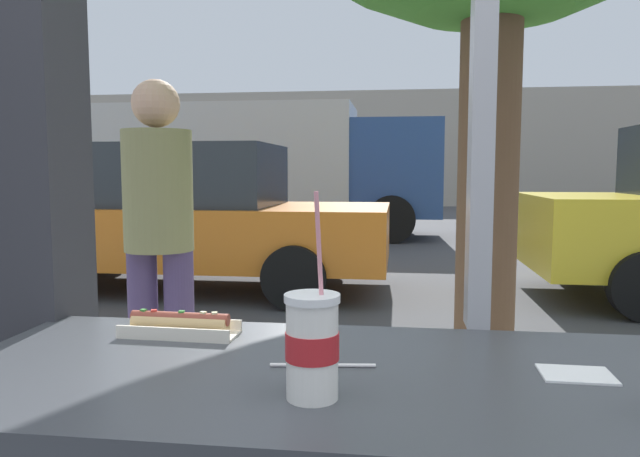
{
  "coord_description": "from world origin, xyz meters",
  "views": [
    {
      "loc": [
        -0.18,
        -1.28,
        1.36
      ],
      "look_at": [
        -0.76,
        3.13,
        0.92
      ],
      "focal_mm": 33.39,
      "sensor_mm": 36.0,
      "label": 1
    }
  ],
  "objects_px": {
    "hotdog_tray_near": "(180,325)",
    "pedestrian": "(159,231)",
    "soda_cup_right": "(312,344)",
    "parked_car_orange": "(179,216)",
    "box_truck": "(267,164)"
  },
  "relations": [
    {
      "from": "hotdog_tray_near",
      "to": "pedestrian",
      "type": "height_order",
      "value": "pedestrian"
    },
    {
      "from": "hotdog_tray_near",
      "to": "parked_car_orange",
      "type": "height_order",
      "value": "parked_car_orange"
    },
    {
      "from": "box_truck",
      "to": "pedestrian",
      "type": "bearing_deg",
      "value": -80.44
    },
    {
      "from": "soda_cup_right",
      "to": "hotdog_tray_near",
      "type": "height_order",
      "value": "soda_cup_right"
    },
    {
      "from": "parked_car_orange",
      "to": "pedestrian",
      "type": "xyz_separation_m",
      "value": [
        1.38,
        -3.9,
        0.24
      ]
    },
    {
      "from": "soda_cup_right",
      "to": "box_truck",
      "type": "xyz_separation_m",
      "value": [
        -2.59,
        11.33,
        0.41
      ]
    },
    {
      "from": "hotdog_tray_near",
      "to": "parked_car_orange",
      "type": "relative_size",
      "value": 0.05
    },
    {
      "from": "pedestrian",
      "to": "soda_cup_right",
      "type": "bearing_deg",
      "value": -60.92
    },
    {
      "from": "hotdog_tray_near",
      "to": "parked_car_orange",
      "type": "xyz_separation_m",
      "value": [
        -2.03,
        5.35,
        -0.19
      ]
    },
    {
      "from": "parked_car_orange",
      "to": "pedestrian",
      "type": "bearing_deg",
      "value": -70.48
    },
    {
      "from": "soda_cup_right",
      "to": "pedestrian",
      "type": "bearing_deg",
      "value": 119.08
    },
    {
      "from": "soda_cup_right",
      "to": "parked_car_orange",
      "type": "xyz_separation_m",
      "value": [
        -2.36,
        5.66,
        -0.25
      ]
    },
    {
      "from": "hotdog_tray_near",
      "to": "pedestrian",
      "type": "distance_m",
      "value": 1.59
    },
    {
      "from": "soda_cup_right",
      "to": "pedestrian",
      "type": "xyz_separation_m",
      "value": [
        -0.98,
        1.76,
        -0.01
      ]
    },
    {
      "from": "box_truck",
      "to": "hotdog_tray_near",
      "type": "bearing_deg",
      "value": -78.4
    }
  ]
}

